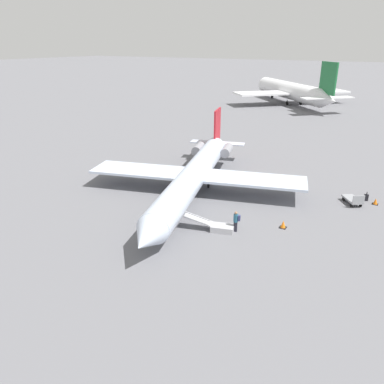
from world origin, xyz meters
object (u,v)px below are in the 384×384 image
object	(u,v)px
airplane_main	(195,174)
passenger	(236,220)
airplane_taxiing_distant	(291,91)
luggage_cart	(353,200)
suitcase	(366,197)
boarding_stairs	(217,226)

from	to	relation	value
airplane_main	passenger	world-z (taller)	airplane_main
airplane_taxiing_distant	luggage_cart	distance (m)	62.21
passenger	luggage_cart	bearing A→B (deg)	-140.39
airplane_main	suitcase	world-z (taller)	airplane_main
airplane_main	airplane_taxiing_distant	xyz separation A→B (m)	(-62.35, -9.02, 1.20)
luggage_cart	suitcase	bearing A→B (deg)	112.38
boarding_stairs	suitcase	world-z (taller)	boarding_stairs
airplane_taxiing_distant	suitcase	size ratio (longest dim) A/B	35.67
luggage_cart	airplane_main	bearing A→B (deg)	-107.20
airplane_main	boarding_stairs	size ratio (longest dim) A/B	6.82
passenger	luggage_cart	size ratio (longest dim) A/B	0.72
passenger	suitcase	distance (m)	14.54
airplane_taxiing_distant	passenger	xyz separation A→B (m)	(68.12, 16.10, -2.13)
airplane_main	suitcase	size ratio (longest dim) A/B	32.06
boarding_stairs	luggage_cart	size ratio (longest dim) A/B	1.70
airplane_taxiing_distant	boarding_stairs	distance (m)	70.36
airplane_main	passenger	size ratio (longest dim) A/B	16.22
boarding_stairs	suitcase	distance (m)	15.80
airplane_main	luggage_cart	bearing A→B (deg)	92.32
passenger	suitcase	world-z (taller)	passenger
airplane_taxiing_distant	passenger	bearing A→B (deg)	149.23
airplane_taxiing_distant	suitcase	world-z (taller)	airplane_taxiing_distant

